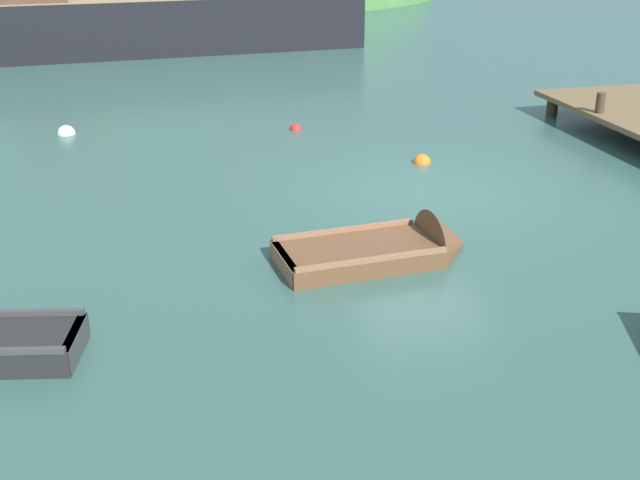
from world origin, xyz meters
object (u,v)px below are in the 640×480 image
object	(u,v)px
buoy_orange	(422,163)
buoy_red	(296,129)
rowboat_portside	(394,252)
sailing_ship	(153,29)
buoy_white	(66,134)

from	to	relation	value
buoy_orange	buoy_red	xyz separation A→B (m)	(-1.91, 3.19, 0.00)
rowboat_portside	buoy_orange	distance (m)	4.81
sailing_ship	rowboat_portside	world-z (taller)	sailing_ship
rowboat_portside	sailing_ship	bearing A→B (deg)	92.74
sailing_ship	buoy_red	xyz separation A→B (m)	(2.47, -12.02, -0.71)
sailing_ship	rowboat_portside	distance (m)	19.66
buoy_orange	buoy_white	bearing A→B (deg)	149.86
sailing_ship	buoy_white	xyz separation A→B (m)	(-2.73, -11.08, -0.71)
sailing_ship	buoy_white	size ratio (longest dim) A/B	41.72
sailing_ship	buoy_red	bearing A→B (deg)	-81.23
rowboat_portside	buoy_red	bearing A→B (deg)	84.45
buoy_red	buoy_white	bearing A→B (deg)	169.72
sailing_ship	buoy_red	size ratio (longest dim) A/B	60.09
sailing_ship	buoy_white	world-z (taller)	sailing_ship
buoy_white	buoy_orange	bearing A→B (deg)	-30.14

